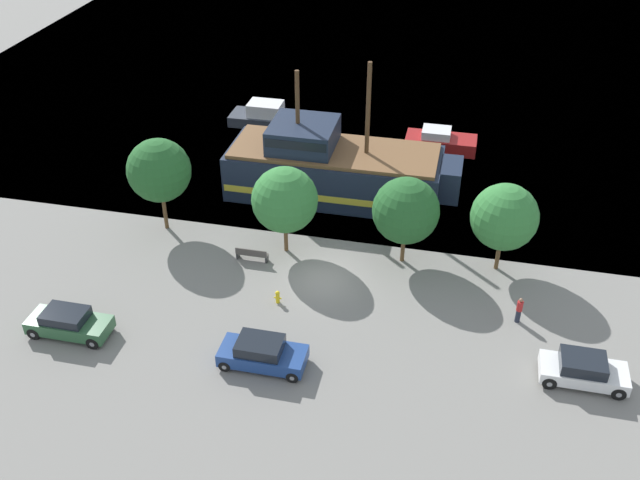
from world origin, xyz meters
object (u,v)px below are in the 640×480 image
Objects in this scene: moored_boat_outer at (440,141)px; fire_hydrant at (278,296)px; pirate_ship at (334,168)px; parked_car_curb_front at (69,323)px; moored_boat_dockside at (270,117)px; parked_car_curb_rear at (583,370)px; bench_promenade_east at (252,254)px; parked_car_curb_mid at (262,353)px; pedestrian_walking_near at (519,310)px.

moored_boat_outer is 6.89× the size of fire_hydrant.
parked_car_curb_front is at bearing -121.20° from pirate_ship.
moored_boat_dockside is 1.67× the size of parked_car_curb_rear.
bench_promenade_east is (-2.53, 3.46, 0.03)m from fire_hydrant.
pirate_ship is at bearing 70.51° from bench_promenade_east.
pirate_ship reaches higher than fire_hydrant.
parked_car_curb_rear reaches higher than fire_hydrant.
parked_car_curb_rear is 15.85m from fire_hydrant.
pirate_ship is 17.02m from parked_car_curb_mid.
moored_boat_outer is 1.25× the size of parked_car_curb_mid.
parked_car_curb_front is 10.28m from parked_car_curb_mid.
fire_hydrant is at bearing 26.19° from parked_car_curb_front.
pirate_ship is 3.65× the size of parked_car_curb_mid.
bench_promenade_east is at bearing 48.90° from parked_car_curb_front.
pedestrian_walking_near is at bearing -8.28° from bench_promenade_east.
moored_boat_dockside reaches higher than parked_car_curb_rear.
fire_hydrant is 4.29m from bench_promenade_east.
parked_car_curb_mid is (10.28, 0.00, 0.00)m from parked_car_curb_front.
moored_boat_dockside is at bearing 132.40° from parked_car_curb_rear.
parked_car_curb_front is (-10.28, -16.98, -1.21)m from pirate_ship.
parked_car_curb_rear is at bearing 5.01° from parked_car_curb_front.
moored_boat_dockside is 1.59× the size of parked_car_curb_mid.
parked_car_curb_mid is (-6.50, -25.26, 0.08)m from moored_boat_outer.
pedestrian_walking_near is at bearing 15.02° from parked_car_curb_front.
fire_hydrant is at bearing -73.04° from moored_boat_dockside.
moored_boat_dockside is 13.80m from moored_boat_outer.
parked_car_curb_front is at bearing -131.10° from bench_promenade_east.
bench_promenade_east is at bearing -77.34° from moored_boat_dockside.
pirate_ship is 9.38m from bench_promenade_east.
moored_boat_dockside is 33.10m from parked_car_curb_rear.
bench_promenade_east is at bearing -109.49° from pirate_ship.
moored_boat_dockside is at bearing 83.48° from parked_car_curb_front.
fire_hydrant is (6.67, -21.88, -0.27)m from moored_boat_dockside.
fire_hydrant is 0.50× the size of pedestrian_walking_near.
pedestrian_walking_near reaches higher than fire_hydrant.
moored_boat_outer is at bearing 110.43° from parked_car_curb_rear.
parked_car_curb_mid is 8.81m from bench_promenade_east.
pirate_ship is 2.29× the size of moored_boat_dockside.
moored_boat_outer is at bearing 106.38° from pedestrian_walking_near.
moored_boat_dockside reaches higher than bench_promenade_east.
fire_hydrant is 12.78m from pedestrian_walking_near.
fire_hydrant is 0.40× the size of bench_promenade_east.
fire_hydrant is (-15.64, 2.56, -0.31)m from parked_car_curb_rear.
pirate_ship is 12.15m from moored_boat_dockside.
moored_boat_dockside reaches higher than fire_hydrant.
pirate_ship is 21.13m from parked_car_curb_rear.
bench_promenade_east is 15.41m from pedestrian_walking_near.
fire_hydrant is at bearing -53.78° from bench_promenade_east.
pirate_ship is at bearing 137.98° from pedestrian_walking_near.
parked_car_curb_rear is 4.79m from pedestrian_walking_near.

